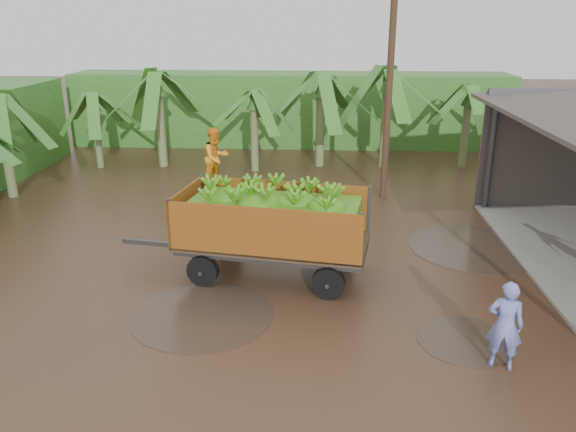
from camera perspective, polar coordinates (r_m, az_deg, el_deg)
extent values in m
plane|color=black|center=(14.47, 4.69, -6.14)|extent=(100.00, 100.00, 0.00)
cube|color=#2D661E|center=(29.43, 0.17, 10.83)|extent=(22.00, 3.00, 3.60)
cube|color=#47474C|center=(15.38, -13.33, -2.71)|extent=(1.86, 0.43, 0.12)
imported|color=orange|center=(14.23, -7.34, 5.89)|extent=(0.93, 0.94, 1.52)
imported|color=#6B76C3|center=(11.29, 21.19, -10.30)|extent=(0.74, 0.60, 1.78)
cylinder|color=#47301E|center=(20.09, 10.26, 13.10)|extent=(0.24, 0.24, 8.22)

